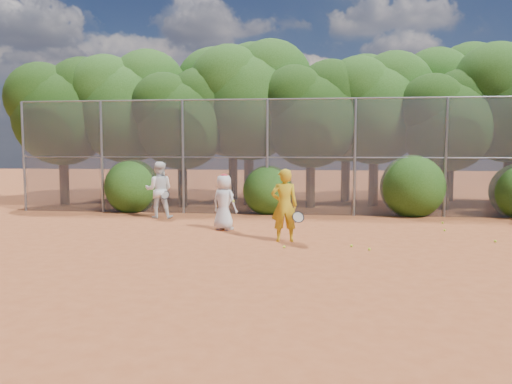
# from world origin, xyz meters

# --- Properties ---
(ground) EXTENTS (80.00, 80.00, 0.00)m
(ground) POSITION_xyz_m (0.00, 0.00, 0.00)
(ground) COLOR #9C4923
(ground) RESTS_ON ground
(fence_back) EXTENTS (20.05, 0.09, 4.03)m
(fence_back) POSITION_xyz_m (-0.12, 6.00, 2.05)
(fence_back) COLOR gray
(fence_back) RESTS_ON ground
(tree_0) EXTENTS (4.38, 3.81, 6.00)m
(tree_0) POSITION_xyz_m (-9.44, 8.04, 3.93)
(tree_0) COLOR black
(tree_0) RESTS_ON ground
(tree_1) EXTENTS (4.64, 4.03, 6.35)m
(tree_1) POSITION_xyz_m (-6.94, 8.54, 4.16)
(tree_1) COLOR black
(tree_1) RESTS_ON ground
(tree_2) EXTENTS (3.99, 3.47, 5.47)m
(tree_2) POSITION_xyz_m (-4.45, 7.83, 3.58)
(tree_2) COLOR black
(tree_2) RESTS_ON ground
(tree_3) EXTENTS (4.89, 4.26, 6.70)m
(tree_3) POSITION_xyz_m (-1.94, 8.84, 4.40)
(tree_3) COLOR black
(tree_3) RESTS_ON ground
(tree_4) EXTENTS (4.19, 3.64, 5.73)m
(tree_4) POSITION_xyz_m (0.55, 8.24, 3.76)
(tree_4) COLOR black
(tree_4) RESTS_ON ground
(tree_5) EXTENTS (4.51, 3.92, 6.17)m
(tree_5) POSITION_xyz_m (3.06, 9.04, 4.05)
(tree_5) COLOR black
(tree_5) RESTS_ON ground
(tree_6) EXTENTS (3.86, 3.36, 5.29)m
(tree_6) POSITION_xyz_m (5.55, 8.03, 3.47)
(tree_6) COLOR black
(tree_6) RESTS_ON ground
(tree_9) EXTENTS (4.83, 4.20, 6.62)m
(tree_9) POSITION_xyz_m (-7.94, 10.84, 4.34)
(tree_9) COLOR black
(tree_9) RESTS_ON ground
(tree_10) EXTENTS (5.15, 4.48, 7.06)m
(tree_10) POSITION_xyz_m (-2.93, 11.05, 4.63)
(tree_10) COLOR black
(tree_10) RESTS_ON ground
(tree_11) EXTENTS (4.64, 4.03, 6.35)m
(tree_11) POSITION_xyz_m (2.06, 10.64, 4.16)
(tree_11) COLOR black
(tree_11) RESTS_ON ground
(tree_12) EXTENTS (5.02, 4.37, 6.88)m
(tree_12) POSITION_xyz_m (6.56, 11.24, 4.51)
(tree_12) COLOR black
(tree_12) RESTS_ON ground
(bush_0) EXTENTS (2.00, 2.00, 2.00)m
(bush_0) POSITION_xyz_m (-6.00, 6.30, 1.00)
(bush_0) COLOR #1F4611
(bush_0) RESTS_ON ground
(bush_1) EXTENTS (1.80, 1.80, 1.80)m
(bush_1) POSITION_xyz_m (-1.00, 6.30, 0.90)
(bush_1) COLOR #1F4611
(bush_1) RESTS_ON ground
(bush_2) EXTENTS (2.20, 2.20, 2.20)m
(bush_2) POSITION_xyz_m (4.00, 6.30, 1.10)
(bush_2) COLOR #1F4611
(bush_2) RESTS_ON ground
(player_yellow) EXTENTS (0.88, 0.59, 1.82)m
(player_yellow) POSITION_xyz_m (-0.12, 1.00, 0.91)
(player_yellow) COLOR gold
(player_yellow) RESTS_ON ground
(player_teen) EXTENTS (0.92, 0.79, 1.61)m
(player_teen) POSITION_xyz_m (-1.92, 2.56, 0.80)
(player_teen) COLOR silver
(player_teen) RESTS_ON ground
(player_white) EXTENTS (1.01, 0.84, 1.88)m
(player_white) POSITION_xyz_m (-4.49, 4.70, 0.94)
(player_white) COLOR white
(player_white) RESTS_ON ground
(ball_0) EXTENTS (0.07, 0.07, 0.07)m
(ball_0) POSITION_xyz_m (1.87, 0.11, 0.03)
(ball_0) COLOR #C6E529
(ball_0) RESTS_ON ground
(ball_1) EXTENTS (0.07, 0.07, 0.07)m
(ball_1) POSITION_xyz_m (4.27, 3.02, 0.03)
(ball_1) COLOR #C6E529
(ball_1) RESTS_ON ground
(ball_2) EXTENTS (0.07, 0.07, 0.07)m
(ball_2) POSITION_xyz_m (1.50, 0.46, 0.03)
(ball_2) COLOR #C6E529
(ball_2) RESTS_ON ground
(ball_3) EXTENTS (0.07, 0.07, 0.07)m
(ball_3) POSITION_xyz_m (5.08, 1.44, 0.03)
(ball_3) COLOR #C6E529
(ball_3) RESTS_ON ground
(ball_4) EXTENTS (0.07, 0.07, 0.07)m
(ball_4) POSITION_xyz_m (-0.08, 0.16, 0.03)
(ball_4) COLOR #C6E529
(ball_4) RESTS_ON ground
(ball_5) EXTENTS (0.07, 0.07, 0.07)m
(ball_5) POSITION_xyz_m (4.56, 4.41, 0.03)
(ball_5) COLOR #C6E529
(ball_5) RESTS_ON ground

